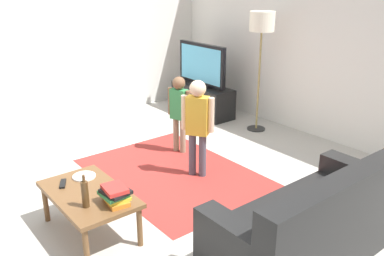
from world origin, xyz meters
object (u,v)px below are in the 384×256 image
Objects in this scene: tv_stand at (202,100)px; bottle at (85,194)px; child_center at (198,120)px; book_stack at (115,194)px; child_near_tv at (179,108)px; plate at (84,176)px; tv_remote at (63,184)px; tv at (202,65)px; coffee_table at (89,197)px; floor_lamp at (262,28)px; couch at (315,229)px.

tv_stand is 3.95m from bottle.
child_center is 4.21× the size of book_stack.
child_near_tv is 1.83m from plate.
book_stack is 0.64m from tv_remote.
tv_remote is at bearing -159.47° from book_stack.
tv reaches higher than coffee_table.
tv_stand is 5.45× the size of plate.
child_near_tv is at bearing 122.85° from bottle.
tv reaches higher than book_stack.
book_stack is at bearing 47.85° from tv_remote.
child_center is 1.66m from tv_remote.
coffee_table is 0.36m from book_stack.
tv_stand is at bearing 146.71° from tv_remote.
floor_lamp is 3.60m from tv_remote.
child_center is (1.78, -1.54, -0.15)m from tv.
floor_lamp is 2.02m from child_center.
child_near_tv reaches higher than book_stack.
tv_stand is at bearing 120.89° from plate.
couch reaches higher than tv_stand.
coffee_table is (1.01, -1.78, -0.25)m from child_near_tv.
tv_stand is 3.72m from coffee_table.
bottle reaches higher than plate.
child_center is 1.44m from plate.
couch is 6.12× the size of bottle.
tv_stand is at bearing -172.34° from floor_lamp.
bottle is (1.17, -3.35, -1.00)m from floor_lamp.
tv reaches higher than tv_stand.
child_center is at bearing 90.06° from plate.
couch is 1.80× the size of coffee_table.
coffee_table is 0.32m from plate.
couch is at bearing -7.04° from child_center.
tv is at bearing 129.11° from book_stack.
tv_stand is at bearing 125.73° from bottle.
tv_stand is at bearing 124.06° from coffee_table.
floor_lamp reaches higher than child_center.
floor_lamp is at bearing 141.76° from couch.
child_near_tv is at bearing -92.11° from floor_lamp.
book_stack reaches higher than coffee_table.
tv is 1.10× the size of coffee_table.
book_stack is (-1.19, -1.19, 0.21)m from couch.
child_center is at bearing -69.22° from floor_lamp.
child_center reaches higher than couch.
bottle reaches higher than tv_stand.
bottle is at bearing -57.15° from child_near_tv.
tv_remote is (1.80, -3.20, 0.19)m from tv_stand.
plate is (1.78, -2.96, -0.42)m from tv.
couch is at bearing -26.47° from tv_stand.
tv_remote reaches higher than coffee_table.
child_center is at bearing -40.91° from tv.
couch is 1.99m from coffee_table.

